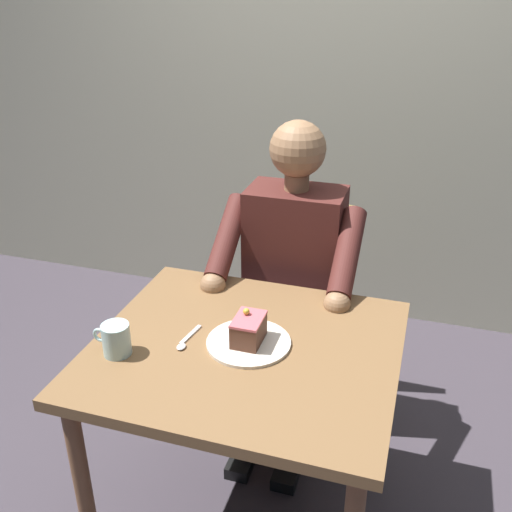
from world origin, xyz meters
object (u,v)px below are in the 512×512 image
object	(u,v)px
dining_table	(246,371)
coffee_cup	(116,339)
chair	(298,301)
seated_person	(289,284)
dessert_spoon	(186,341)
cake_slice	(249,329)

from	to	relation	value
dining_table	coffee_cup	world-z (taller)	coffee_cup
chair	seated_person	size ratio (longest dim) A/B	0.70
dining_table	dessert_spoon	world-z (taller)	dessert_spoon
seated_person	chair	bearing A→B (deg)	-90.00
cake_slice	dessert_spoon	distance (m)	0.20
chair	dining_table	bearing A→B (deg)	90.00
chair	coffee_cup	world-z (taller)	chair
seated_person	cake_slice	bearing A→B (deg)	90.76
dining_table	coffee_cup	xyz separation A→B (m)	(0.34, 0.15, 0.14)
cake_slice	coffee_cup	bearing A→B (deg)	24.49
chair	coffee_cup	distance (m)	0.96
cake_slice	chair	bearing A→B (deg)	-89.43
chair	seated_person	bearing A→B (deg)	90.00
chair	seated_person	xyz separation A→B (m)	(-0.00, 0.17, 0.17)
dining_table	coffee_cup	size ratio (longest dim) A/B	7.73
seated_person	dessert_spoon	xyz separation A→B (m)	(0.18, 0.57, 0.07)
chair	dessert_spoon	bearing A→B (deg)	76.53
dining_table	dessert_spoon	distance (m)	0.20
seated_person	dessert_spoon	size ratio (longest dim) A/B	8.82
cake_slice	coffee_cup	xyz separation A→B (m)	(0.35, 0.16, -0.00)
cake_slice	coffee_cup	world-z (taller)	cake_slice
seated_person	cake_slice	size ratio (longest dim) A/B	10.73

